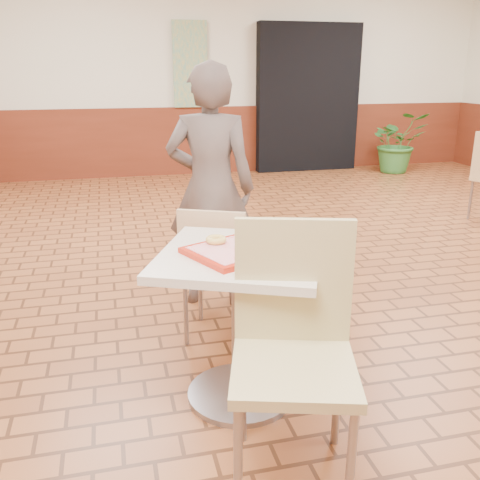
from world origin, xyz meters
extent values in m
cube|color=brown|center=(0.00, 0.00, 0.00)|extent=(8.00, 10.00, 0.01)
cube|color=beige|center=(0.00, 5.00, 1.50)|extent=(8.00, 0.01, 3.00)
cube|color=#5E2312|center=(0.00, 4.98, 0.50)|extent=(8.00, 0.04, 1.00)
cube|color=black|center=(1.20, 4.88, 1.10)|extent=(1.60, 0.22, 2.20)
cube|color=gray|center=(-0.60, 4.94, 1.60)|extent=(0.50, 0.03, 1.20)
cube|color=beige|center=(-1.29, -0.88, 0.74)|extent=(0.72, 0.72, 0.04)
cylinder|color=gray|center=(-1.29, -0.88, 0.36)|extent=(0.08, 0.08, 0.72)
cylinder|color=gray|center=(-1.29, -0.88, 0.02)|extent=(0.52, 0.52, 0.03)
cube|color=tan|center=(-1.22, -1.45, 0.48)|extent=(0.58, 0.58, 0.04)
cube|color=tan|center=(-1.16, -1.25, 0.76)|extent=(0.46, 0.17, 0.51)
cylinder|color=gray|center=(-1.47, -1.58, 0.23)|extent=(0.03, 0.03, 0.46)
cylinder|color=gray|center=(-1.09, -1.70, 0.23)|extent=(0.03, 0.03, 0.46)
cylinder|color=gray|center=(-1.36, -1.20, 0.23)|extent=(0.03, 0.03, 0.46)
cylinder|color=gray|center=(-0.97, -1.32, 0.23)|extent=(0.03, 0.03, 0.46)
cube|color=#D9B382|center=(-1.26, -0.21, 0.39)|extent=(0.51, 0.51, 0.04)
cube|color=#D9B382|center=(-1.33, -0.37, 0.62)|extent=(0.36, 0.18, 0.42)
cylinder|color=gray|center=(-1.04, -0.13, 0.19)|extent=(0.03, 0.03, 0.37)
cylinder|color=gray|center=(-1.34, 0.01, 0.19)|extent=(0.03, 0.03, 0.37)
cylinder|color=gray|center=(-1.17, -0.43, 0.19)|extent=(0.03, 0.03, 0.37)
cylinder|color=gray|center=(-1.47, -0.29, 0.19)|extent=(0.03, 0.03, 0.37)
imported|color=brown|center=(-1.20, 0.29, 0.81)|extent=(0.68, 0.55, 1.61)
cube|color=red|center=(-1.29, -0.88, 0.77)|extent=(0.45, 0.35, 0.02)
cube|color=#E18585|center=(-1.29, -0.88, 0.79)|extent=(0.40, 0.30, 0.00)
torus|color=#DEB450|center=(-1.39, -0.80, 0.81)|extent=(0.11, 0.11, 0.03)
ellipsoid|color=#B58335|center=(-1.21, -0.91, 0.81)|extent=(0.16, 0.12, 0.04)
cube|color=white|center=(-1.21, -0.91, 0.83)|extent=(0.14, 0.10, 0.01)
ellipsoid|color=#CD4B1C|center=(-1.27, -0.89, 0.80)|extent=(0.04, 0.03, 0.02)
cylinder|color=silver|center=(-1.15, -0.79, 0.83)|extent=(0.07, 0.07, 0.08)
cylinder|color=blue|center=(-1.15, -0.79, 0.84)|extent=(0.07, 0.07, 0.02)
cylinder|color=gray|center=(1.90, 1.72, 0.21)|extent=(0.03, 0.03, 0.42)
imported|color=#32742E|center=(2.50, 4.35, 0.46)|extent=(0.91, 0.81, 0.93)
camera|label=1|loc=(-1.84, -3.11, 1.57)|focal=40.00mm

